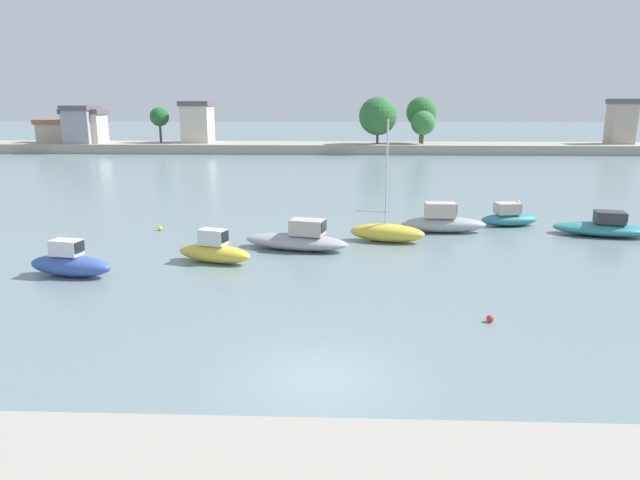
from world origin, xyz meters
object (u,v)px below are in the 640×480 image
at_px(moored_boat_3, 298,239).
at_px(moored_boat_7, 604,227).
at_px(moored_boat_1, 70,263).
at_px(moored_boat_6, 509,217).
at_px(moored_boat_5, 443,222).
at_px(mooring_buoy_3, 490,319).
at_px(mooring_buoy_2, 160,228).
at_px(mooring_buoy_0, 518,203).
at_px(moored_boat_4, 387,232).
at_px(moored_boat_2, 214,251).

xyz_separation_m(moored_boat_3, moored_boat_7, (17.06, 3.77, -0.06)).
xyz_separation_m(moored_boat_1, moored_boat_6, (22.00, 11.21, -0.05)).
bearing_deg(moored_boat_5, moored_boat_7, -2.47).
bearing_deg(moored_boat_5, mooring_buoy_3, -92.03).
height_order(moored_boat_6, moored_boat_7, moored_boat_6).
bearing_deg(moored_boat_5, mooring_buoy_2, -178.31).
distance_m(mooring_buoy_0, mooring_buoy_2, 25.43).
bearing_deg(moored_boat_6, moored_boat_4, -159.86).
xyz_separation_m(moored_boat_6, mooring_buoy_3, (-5.07, -15.89, -0.39)).
bearing_deg(moored_boat_6, mooring_buoy_0, 60.20).
bearing_deg(mooring_buoy_2, moored_boat_1, -96.75).
distance_m(moored_boat_2, moored_boat_5, 13.71).
distance_m(moored_boat_6, mooring_buoy_3, 16.69).
xyz_separation_m(moored_boat_4, mooring_buoy_2, (-13.17, 2.22, -0.39)).
relative_size(moored_boat_7, mooring_buoy_2, 20.56).
bearing_deg(mooring_buoy_2, moored_boat_6, 5.93).
bearing_deg(moored_boat_5, mooring_buoy_0, 53.40).
bearing_deg(moored_boat_1, moored_boat_7, 28.82).
xyz_separation_m(moored_boat_2, mooring_buoy_0, (18.91, 16.03, -0.38)).
height_order(moored_boat_1, moored_boat_6, moored_boat_1).
distance_m(moored_boat_4, moored_boat_6, 8.92).
distance_m(moored_boat_1, moored_boat_7, 28.00).
height_order(mooring_buoy_0, mooring_buoy_3, mooring_buoy_0).
distance_m(moored_boat_1, moored_boat_3, 10.76).
bearing_deg(moored_boat_1, moored_boat_3, 38.11).
bearing_deg(mooring_buoy_2, moored_boat_2, -54.60).
bearing_deg(mooring_buoy_3, moored_boat_3, 127.45).
relative_size(moored_boat_2, mooring_buoy_2, 14.38).
height_order(moored_boat_2, mooring_buoy_2, moored_boat_2).
bearing_deg(moored_boat_7, mooring_buoy_0, 114.58).
height_order(moored_boat_1, mooring_buoy_0, moored_boat_1).
xyz_separation_m(moored_boat_1, moored_boat_3, (9.54, 4.96, -0.05)).
bearing_deg(mooring_buoy_3, moored_boat_4, 103.19).
bearing_deg(moored_boat_5, moored_boat_3, -151.15).
xyz_separation_m(moored_boat_1, moored_boat_4, (14.24, 6.81, -0.05)).
height_order(moored_boat_5, moored_boat_7, moored_boat_5).
height_order(mooring_buoy_0, mooring_buoy_2, mooring_buoy_0).
bearing_deg(mooring_buoy_2, mooring_buoy_0, 21.71).
distance_m(moored_boat_5, moored_boat_6, 4.77).
xyz_separation_m(moored_boat_1, moored_boat_5, (17.65, 9.26, 0.05)).
bearing_deg(moored_boat_4, mooring_buoy_2, -176.64).
relative_size(moored_boat_4, mooring_buoy_2, 23.99).
bearing_deg(moored_boat_1, mooring_buoy_0, 47.40).
bearing_deg(moored_boat_3, moored_boat_4, 35.23).
height_order(moored_boat_1, moored_boat_4, moored_boat_4).
bearing_deg(moored_boat_2, moored_boat_5, 47.80).
height_order(moored_boat_7, mooring_buoy_2, moored_boat_7).
xyz_separation_m(moored_boat_5, mooring_buoy_3, (-0.72, -13.94, -0.49)).
relative_size(moored_boat_5, moored_boat_7, 0.87).
xyz_separation_m(moored_boat_5, moored_boat_6, (4.35, 1.95, -0.10)).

